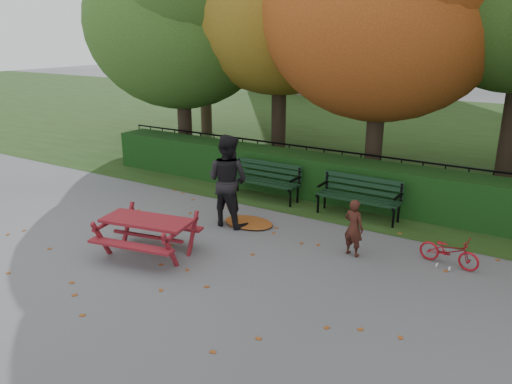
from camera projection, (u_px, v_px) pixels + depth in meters
The scene contains 13 objects.
ground at pixel (219, 269), 8.53m from camera, with size 90.00×90.00×0.00m, color slate.
grass_strip at pixel (426, 133), 19.83m from camera, with size 90.00×90.00×0.00m, color #1E3210.
hedge at pixel (328, 178), 12.01m from camera, with size 13.00×0.90×1.00m, color black.
iron_fence at pixel (341, 169), 12.65m from camera, with size 14.00×0.04×1.02m.
tree_a at pixel (183, 8), 14.26m from camera, with size 5.88×5.60×7.48m.
bench_left at pixel (265, 177), 12.02m from camera, with size 1.80×0.57×0.88m.
bench_right at pixel (360, 194), 10.81m from camera, with size 1.80×0.57×0.88m.
picnic_table at pixel (147, 227), 8.92m from camera, with size 1.83×1.58×0.78m.
leaf_pile at pixel (249, 222), 10.51m from camera, with size 1.10×0.76×0.08m, color brown.
leaf_scatter at pixel (229, 262), 8.77m from camera, with size 9.00×5.70×0.01m, color brown, non-canonical shape.
child at pixel (354, 228), 8.91m from camera, with size 0.39×0.25×1.06m, color #3C1A13.
adult at pixel (228, 180), 10.23m from camera, with size 0.93×0.73×1.92m, color black.
bicycle at pixel (449, 251), 8.59m from camera, with size 0.36×1.03×0.54m, color #A30F19.
Camera 1 is at (4.63, -6.21, 3.88)m, focal length 35.00 mm.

